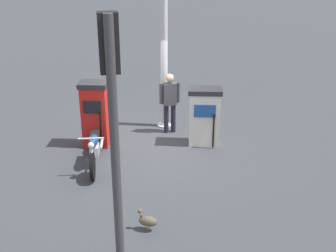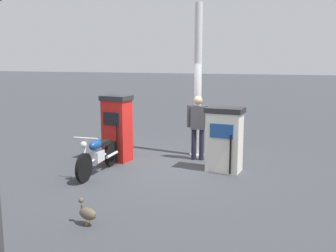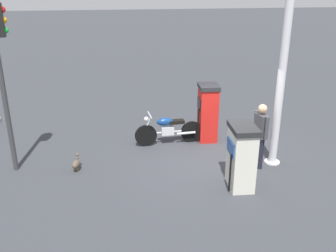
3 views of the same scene
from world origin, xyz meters
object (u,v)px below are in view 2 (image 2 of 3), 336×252
(wandering_duck, at_px, (87,213))
(canopy_support_pole, at_px, (198,84))
(motorcycle_near_pump, at_px, (98,154))
(fuel_pump_near, at_px, (117,128))
(fuel_pump_far, at_px, (224,139))
(attendant_person, at_px, (198,124))

(wandering_duck, bearing_deg, canopy_support_pole, 175.22)
(motorcycle_near_pump, height_order, wandering_duck, motorcycle_near_pump)
(fuel_pump_near, xyz_separation_m, motorcycle_near_pump, (1.20, 0.11, -0.40))
(fuel_pump_near, distance_m, motorcycle_near_pump, 1.27)
(fuel_pump_far, bearing_deg, canopy_support_pole, -141.80)
(attendant_person, bearing_deg, wandering_duck, -7.05)
(motorcycle_near_pump, relative_size, attendant_person, 1.19)
(fuel_pump_far, relative_size, canopy_support_pole, 0.37)
(fuel_pump_far, height_order, attendant_person, attendant_person)
(fuel_pump_near, relative_size, wandering_duck, 3.98)
(fuel_pump_far, bearing_deg, fuel_pump_near, -90.00)
(motorcycle_near_pump, bearing_deg, fuel_pump_far, 114.14)
(fuel_pump_far, distance_m, wandering_duck, 4.04)
(wandering_duck, xyz_separation_m, canopy_support_pole, (-5.01, 0.42, 1.74))
(fuel_pump_near, xyz_separation_m, attendant_person, (-0.80, 1.92, 0.10))
(fuel_pump_near, relative_size, motorcycle_near_pump, 0.85)
(fuel_pump_near, bearing_deg, fuel_pump_far, 90.00)
(fuel_pump_near, height_order, fuel_pump_far, fuel_pump_near)
(fuel_pump_far, distance_m, canopy_support_pole, 2.00)
(attendant_person, relative_size, wandering_duck, 3.92)
(motorcycle_near_pump, distance_m, wandering_duck, 2.84)
(attendant_person, xyz_separation_m, wandering_duck, (4.54, -0.56, -0.75))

